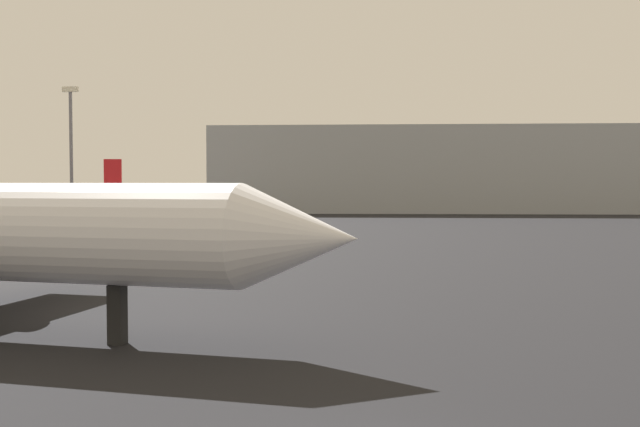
% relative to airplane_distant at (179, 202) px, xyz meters
% --- Properties ---
extents(airplane_distant, '(24.99, 22.25, 8.45)m').
position_rel_airplane_distant_xyz_m(airplane_distant, '(0.00, 0.00, 0.00)').
color(airplane_distant, silver).
rests_on(airplane_distant, ground_plane).
extents(light_mast_left, '(2.40, 0.50, 19.95)m').
position_rel_airplane_distant_xyz_m(light_mast_left, '(-20.10, 13.43, 8.40)').
color(light_mast_left, slate).
rests_on(light_mast_left, ground_plane).
extents(terminal_building, '(92.00, 19.42, 15.41)m').
position_rel_airplane_distant_xyz_m(terminal_building, '(42.97, 40.06, 4.86)').
color(terminal_building, '#999EA3').
rests_on(terminal_building, ground_plane).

